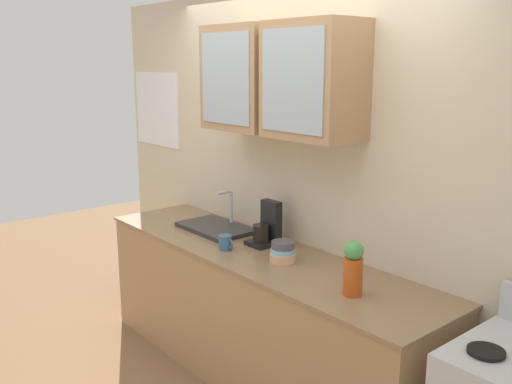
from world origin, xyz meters
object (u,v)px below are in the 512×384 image
cup_near_sink (225,242)px  coffee_maker (267,228)px  sink_faucet (216,227)px  vase (353,268)px  bowl_stack (284,252)px

cup_near_sink → coffee_maker: coffee_maker is taller
sink_faucet → vase: bearing=-6.0°
sink_faucet → coffee_maker: size_ratio=1.92×
cup_near_sink → coffee_maker: bearing=73.4°
vase → coffee_maker: 0.95m
coffee_maker → bowl_stack: bearing=-24.0°
bowl_stack → vase: size_ratio=0.55×
bowl_stack → cup_near_sink: (-0.40, -0.14, -0.01)m
cup_near_sink → bowl_stack: bearing=18.9°
coffee_maker → vase: bearing=-13.0°
bowl_stack → coffee_maker: 0.35m
vase → cup_near_sink: size_ratio=2.40×
sink_faucet → cup_near_sink: (0.40, -0.21, 0.03)m
sink_faucet → vase: vase is taller
sink_faucet → cup_near_sink: 0.45m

